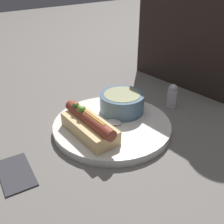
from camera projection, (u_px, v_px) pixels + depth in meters
name	position (u px, v px, depth m)	size (l,w,h in m)	color
ground_plane	(112.00, 129.00, 0.68)	(4.00, 4.00, 0.00)	slate
dinner_plate	(112.00, 126.00, 0.67)	(0.30, 0.30, 0.02)	white
hot_dog	(89.00, 125.00, 0.61)	(0.17, 0.07, 0.06)	#E5C17F
soup_bowl	(122.00, 102.00, 0.70)	(0.12, 0.12, 0.05)	slate
spoon	(105.00, 121.00, 0.66)	(0.15, 0.10, 0.01)	#B7B7BC
napkin	(16.00, 173.00, 0.53)	(0.12, 0.08, 0.01)	#333338
salt_shaker	(172.00, 96.00, 0.76)	(0.03, 0.03, 0.07)	silver
seated_diner	(204.00, 8.00, 0.84)	(0.40, 0.18, 0.58)	#2D231E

